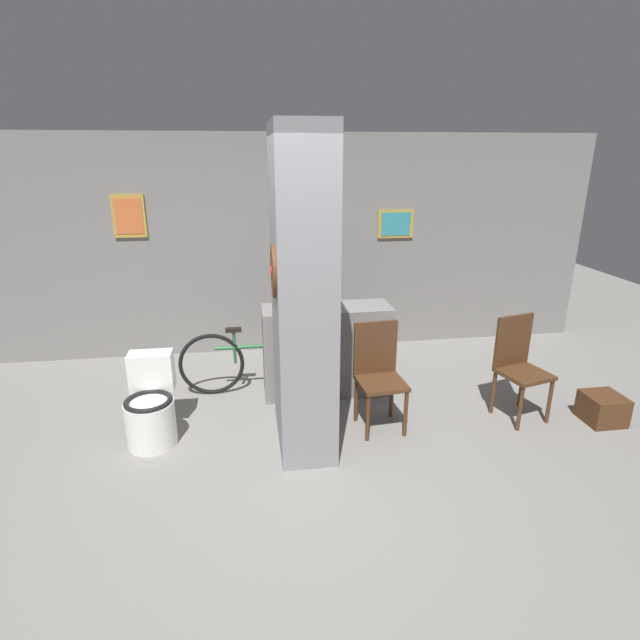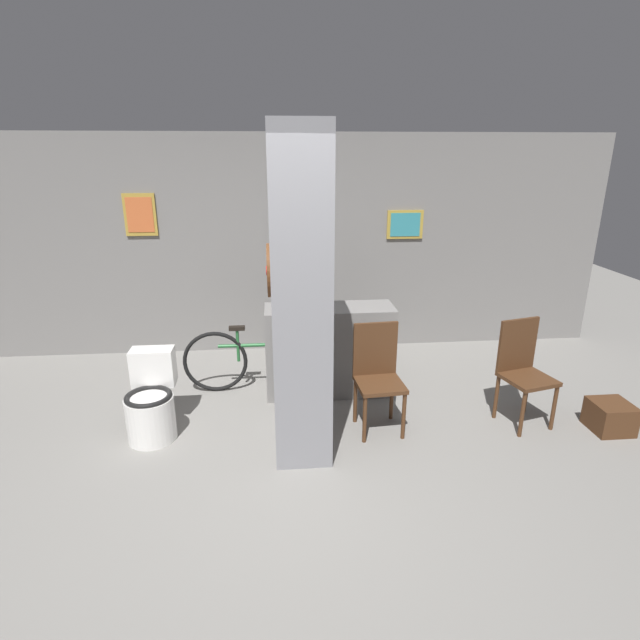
% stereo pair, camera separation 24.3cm
% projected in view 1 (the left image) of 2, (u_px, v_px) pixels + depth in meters
% --- Properties ---
extents(ground_plane, '(14.00, 14.00, 0.00)m').
position_uv_depth(ground_plane, '(297.00, 470.00, 3.94)').
color(ground_plane, gray).
extents(wall_back, '(8.00, 0.09, 2.60)m').
position_uv_depth(wall_back, '(273.00, 247.00, 5.98)').
color(wall_back, gray).
rests_on(wall_back, ground_plane).
extents(pillar_center, '(0.48, 0.93, 2.60)m').
position_uv_depth(pillar_center, '(302.00, 295.00, 3.97)').
color(pillar_center, gray).
rests_on(pillar_center, ground_plane).
extents(counter_shelf, '(1.29, 0.44, 0.92)m').
position_uv_depth(counter_shelf, '(327.00, 350.00, 5.10)').
color(counter_shelf, gray).
rests_on(counter_shelf, ground_plane).
extents(toilet, '(0.42, 0.58, 0.73)m').
position_uv_depth(toilet, '(151.00, 408.00, 4.27)').
color(toilet, white).
rests_on(toilet, ground_plane).
extents(chair_near_pillar, '(0.43, 0.43, 0.96)m').
position_uv_depth(chair_near_pillar, '(379.00, 371.00, 4.45)').
color(chair_near_pillar, '#4C2D19').
rests_on(chair_near_pillar, ground_plane).
extents(chair_by_doorway, '(0.49, 0.49, 0.96)m').
position_uv_depth(chair_by_doorway, '(519.00, 363.00, 4.62)').
color(chair_by_doorway, '#4C2D19').
rests_on(chair_by_doorway, ground_plane).
extents(bicycle, '(1.62, 0.42, 0.71)m').
position_uv_depth(bicycle, '(259.00, 360.00, 5.14)').
color(bicycle, black).
rests_on(bicycle, ground_plane).
extents(bottle_tall, '(0.07, 0.07, 0.25)m').
position_uv_depth(bottle_tall, '(302.00, 299.00, 4.89)').
color(bottle_tall, silver).
rests_on(bottle_tall, counter_shelf).
extents(bottle_short, '(0.07, 0.07, 0.21)m').
position_uv_depth(bottle_short, '(291.00, 302.00, 4.86)').
color(bottle_short, olive).
rests_on(bottle_short, counter_shelf).
extents(floor_crate, '(0.33, 0.33, 0.27)m').
position_uv_depth(floor_crate, '(603.00, 408.00, 4.61)').
color(floor_crate, '#4C2D19').
rests_on(floor_crate, ground_plane).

